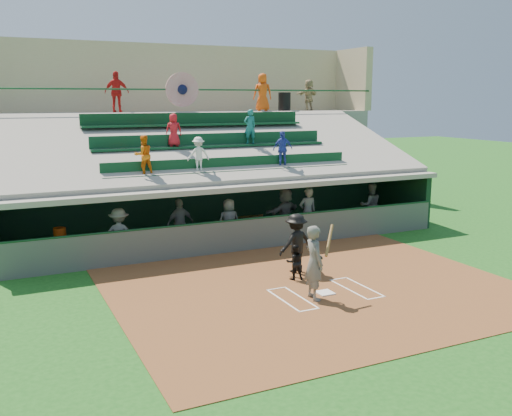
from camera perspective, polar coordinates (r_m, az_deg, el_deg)
name	(u,v)px	position (r m, az deg, el deg)	size (l,w,h in m)	color
ground	(325,294)	(15.72, 6.91, -8.53)	(100.00, 100.00, 0.00)	#195217
dirt_slab	(315,288)	(16.11, 5.96, -7.97)	(11.00, 9.00, 0.02)	brown
home_plate	(325,293)	(15.70, 6.91, -8.41)	(0.43, 0.43, 0.03)	white
batters_box_chalk	(325,293)	(15.71, 6.91, -8.45)	(2.65, 1.85, 0.01)	white
dugout_floor	(229,239)	(21.48, -2.71, -3.10)	(16.00, 3.50, 0.04)	gray
concourse_slab	(174,161)	(27.36, -8.21, 4.67)	(20.00, 3.00, 4.60)	gray
grandstand	(195,169)	(24.54, -6.15, 3.92)	(20.40, 10.40, 7.80)	#525852
batter_at_plate	(314,262)	(14.97, 5.85, -5.43)	(0.89, 0.80, 1.98)	#51534E
catcher	(295,262)	(16.64, 3.87, -5.41)	(0.51, 0.39, 1.04)	black
home_umpire	(296,243)	(17.28, 4.02, -3.50)	(1.16, 0.67, 1.80)	black
dugout_bench	(223,226)	(22.52, -3.28, -1.82)	(14.59, 0.44, 0.44)	olive
white_table	(60,249)	(19.71, -19.04, -3.93)	(0.74, 0.56, 0.65)	silver
water_cooler	(60,234)	(19.56, -19.03, -2.46)	(0.40, 0.40, 0.40)	#C4430B
dugout_player_a	(119,234)	(18.89, -13.51, -2.59)	(1.11, 0.64, 1.72)	#565853
dugout_player_b	(180,224)	(20.05, -7.60, -1.55)	(1.03, 0.43, 1.76)	#5E615B
dugout_player_c	(229,222)	(20.44, -2.72, -1.38)	(0.81, 0.53, 1.66)	#5F625D
dugout_player_d	(285,212)	(21.68, 2.93, -0.41)	(1.72, 0.55, 1.85)	#575954
dugout_player_e	(308,212)	(21.65, 5.19, -0.42)	(0.68, 0.45, 1.87)	#5C5E59
dugout_player_f	(371,205)	(23.68, 11.38, 0.29)	(0.88, 0.68, 1.80)	#51544F
trash_bin	(284,102)	(28.35, 2.86, 10.55)	(0.60, 0.60, 0.91)	black
concourse_staff_a	(117,92)	(25.90, -13.75, 11.20)	(1.04, 0.43, 1.78)	red
concourse_staff_b	(263,93)	(27.32, 0.66, 11.47)	(0.87, 0.57, 1.78)	#DD490D
concourse_staff_c	(309,95)	(29.65, 5.28, 11.19)	(1.47, 0.47, 1.58)	tan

